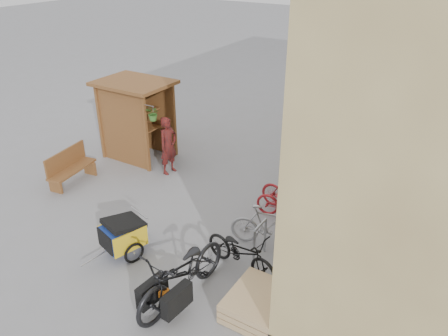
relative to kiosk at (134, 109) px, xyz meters
The scene contains 17 objects.
ground 4.39m from the kiosk, 37.02° to the right, with size 80.00×80.00×0.00m, color gray.
kiosk is the anchor object (origin of this frame).
bike_rack 5.67m from the kiosk, ahead, with size 0.05×5.35×0.86m.
pallet_stack 7.50m from the kiosk, 31.66° to the right, with size 1.00×1.20×0.40m.
bench 2.55m from the kiosk, 99.96° to the right, with size 0.68×1.57×0.96m.
shopping_carts 7.53m from the kiosk, 32.84° to the left, with size 0.55×1.87×0.99m.
child_trailer 5.00m from the kiosk, 51.80° to the right, with size 0.97×1.51×0.87m.
cargo_bike 6.62m from the kiosk, 41.14° to the right, with size 1.00×2.36×1.21m.
person_kiosk 1.74m from the kiosk, 13.16° to the right, with size 0.62×0.41×1.70m, color maroon.
bike_0 6.31m from the kiosk, 29.02° to the right, with size 0.61×1.74×0.92m, color black.
bike_1 5.96m from the kiosk, 19.87° to the right, with size 0.47×1.65×0.99m, color #9D9CA1.
bike_2 5.69m from the kiosk, ahead, with size 0.58×1.66×0.87m, color maroon.
bike_3 5.52m from the kiosk, ahead, with size 0.46×1.62×0.98m, color maroon.
bike_4 5.67m from the kiosk, ahead, with size 0.61×1.75×0.92m, color beige.
bike_5 5.62m from the kiosk, ahead, with size 0.48×1.71×1.03m, color #1D746A.
bike_6 5.84m from the kiosk, 15.86° to the left, with size 0.61×1.75×0.92m, color maroon.
bike_7 5.90m from the kiosk, 18.41° to the left, with size 0.50×1.77×1.06m, color #1D746A.
Camera 1 is at (5.53, -6.69, 5.95)m, focal length 35.00 mm.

